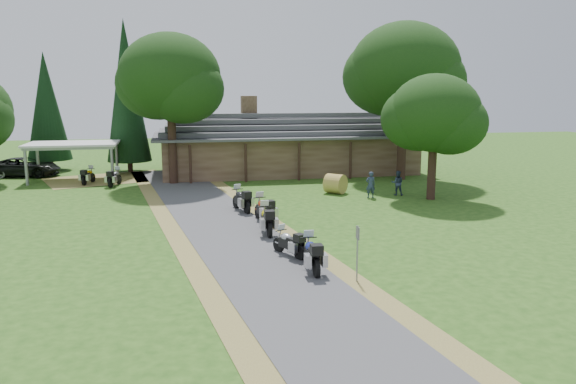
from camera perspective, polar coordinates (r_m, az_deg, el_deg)
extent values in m
plane|color=#234914|center=(22.27, -3.05, -7.11)|extent=(120.00, 120.00, 0.00)
plane|color=#434345|center=(26.03, -5.45, -4.57)|extent=(51.95, 51.95, 0.00)
imported|color=black|center=(48.44, -25.24, 2.75)|extent=(3.48, 6.16, 2.22)
imported|color=#2B3750|center=(35.43, 8.39, 0.97)|extent=(0.57, 0.42, 1.95)
imported|color=#2B3750|center=(36.62, 11.07, 1.11)|extent=(0.62, 0.52, 1.86)
cylinder|color=olive|center=(36.76, 4.83, 0.84)|extent=(1.73, 1.72, 1.27)
cone|color=black|center=(47.61, -16.06, 9.29)|extent=(3.55, 3.55, 12.27)
cone|color=black|center=(50.82, -23.29, 7.49)|extent=(3.53, 3.53, 9.78)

